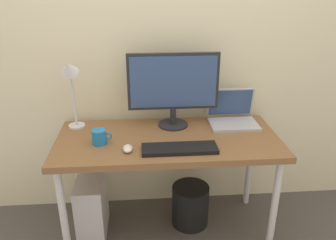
# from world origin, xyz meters

# --- Properties ---
(ground_plane) EXTENTS (6.00, 6.00, 0.00)m
(ground_plane) POSITION_xyz_m (0.00, 0.00, 0.00)
(ground_plane) COLOR #4C4742
(back_wall) EXTENTS (4.40, 0.04, 2.60)m
(back_wall) POSITION_xyz_m (0.00, 0.38, 1.30)
(back_wall) COLOR beige
(back_wall) RESTS_ON ground_plane
(desk) EXTENTS (1.40, 0.63, 0.72)m
(desk) POSITION_xyz_m (0.00, 0.00, 0.65)
(desk) COLOR brown
(desk) RESTS_ON ground_plane
(monitor) EXTENTS (0.59, 0.20, 0.50)m
(monitor) POSITION_xyz_m (0.05, 0.18, 1.00)
(monitor) COLOR #232328
(monitor) RESTS_ON desk
(laptop) EXTENTS (0.32, 0.26, 0.23)m
(laptop) POSITION_xyz_m (0.46, 0.20, 0.78)
(laptop) COLOR #B2B2B7
(laptop) RESTS_ON desk
(desk_lamp) EXTENTS (0.11, 0.16, 0.48)m
(desk_lamp) POSITION_xyz_m (-0.60, 0.18, 1.06)
(desk_lamp) COLOR silver
(desk_lamp) RESTS_ON desk
(keyboard) EXTENTS (0.44, 0.14, 0.02)m
(keyboard) POSITION_xyz_m (0.05, -0.18, 0.73)
(keyboard) COLOR black
(keyboard) RESTS_ON desk
(mouse) EXTENTS (0.06, 0.09, 0.03)m
(mouse) POSITION_xyz_m (-0.25, -0.16, 0.73)
(mouse) COLOR silver
(mouse) RESTS_ON desk
(coffee_mug) EXTENTS (0.12, 0.09, 0.09)m
(coffee_mug) POSITION_xyz_m (-0.42, -0.05, 0.76)
(coffee_mug) COLOR #1E72BF
(coffee_mug) RESTS_ON desk
(computer_tower) EXTENTS (0.18, 0.36, 0.42)m
(computer_tower) POSITION_xyz_m (-0.52, 0.02, 0.21)
(computer_tower) COLOR silver
(computer_tower) RESTS_ON ground_plane
(wastebasket) EXTENTS (0.26, 0.26, 0.30)m
(wastebasket) POSITION_xyz_m (0.16, 0.05, 0.15)
(wastebasket) COLOR black
(wastebasket) RESTS_ON ground_plane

